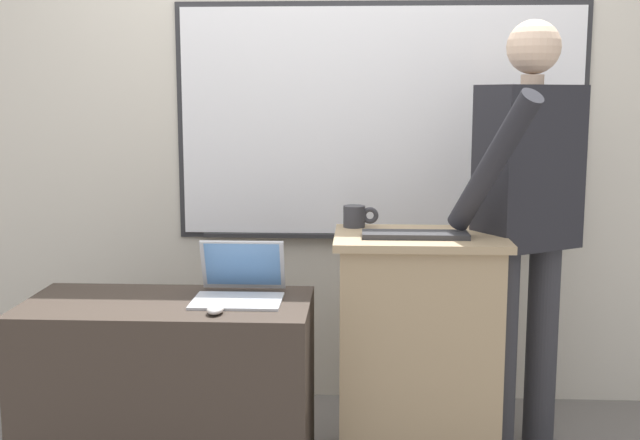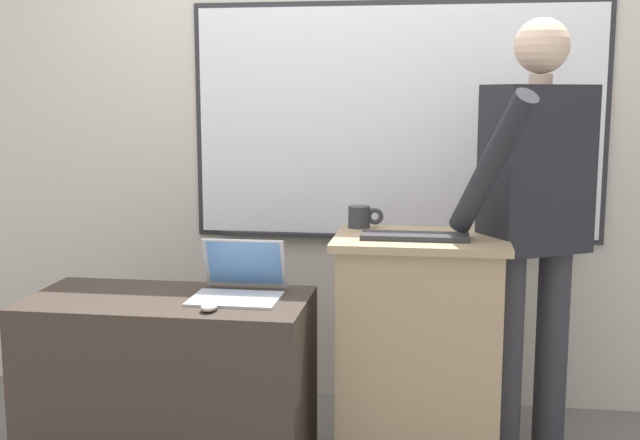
{
  "view_description": "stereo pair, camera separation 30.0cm",
  "coord_description": "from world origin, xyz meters",
  "px_view_note": "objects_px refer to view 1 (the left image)",
  "views": [
    {
      "loc": [
        0.2,
        -2.67,
        1.48
      ],
      "look_at": [
        0.05,
        0.37,
        1.0
      ],
      "focal_mm": 45.0,
      "sensor_mm": 36.0,
      "label": 1
    },
    {
      "loc": [
        0.5,
        -2.64,
        1.48
      ],
      "look_at": [
        0.05,
        0.37,
        1.0
      ],
      "focal_mm": 45.0,
      "sensor_mm": 36.0,
      "label": 2
    }
  ],
  "objects_px": {
    "computer_mouse_by_laptop": "(215,309)",
    "side_desk": "(170,391)",
    "wireless_keyboard": "(415,235)",
    "lectern_podium": "(417,350)",
    "person_presenter": "(528,209)",
    "coffee_mug": "(356,216)",
    "laptop": "(240,281)"
  },
  "relations": [
    {
      "from": "side_desk",
      "to": "person_presenter",
      "type": "height_order",
      "value": "person_presenter"
    },
    {
      "from": "laptop",
      "to": "computer_mouse_by_laptop",
      "type": "bearing_deg",
      "value": -102.04
    },
    {
      "from": "wireless_keyboard",
      "to": "coffee_mug",
      "type": "distance_m",
      "value": 0.32
    },
    {
      "from": "computer_mouse_by_laptop",
      "to": "coffee_mug",
      "type": "xyz_separation_m",
      "value": [
        0.5,
        0.52,
        0.26
      ]
    },
    {
      "from": "lectern_podium",
      "to": "coffee_mug",
      "type": "relative_size",
      "value": 6.51
    },
    {
      "from": "lectern_podium",
      "to": "wireless_keyboard",
      "type": "height_order",
      "value": "wireless_keyboard"
    },
    {
      "from": "computer_mouse_by_laptop",
      "to": "coffee_mug",
      "type": "distance_m",
      "value": 0.76
    },
    {
      "from": "lectern_podium",
      "to": "side_desk",
      "type": "relative_size",
      "value": 0.87
    },
    {
      "from": "lectern_podium",
      "to": "computer_mouse_by_laptop",
      "type": "distance_m",
      "value": 0.86
    },
    {
      "from": "lectern_podium",
      "to": "wireless_keyboard",
      "type": "bearing_deg",
      "value": -109.77
    },
    {
      "from": "side_desk",
      "to": "coffee_mug",
      "type": "height_order",
      "value": "coffee_mug"
    },
    {
      "from": "wireless_keyboard",
      "to": "laptop",
      "type": "bearing_deg",
      "value": -176.55
    },
    {
      "from": "laptop",
      "to": "side_desk",
      "type": "bearing_deg",
      "value": -162.2
    },
    {
      "from": "side_desk",
      "to": "laptop",
      "type": "height_order",
      "value": "laptop"
    },
    {
      "from": "person_presenter",
      "to": "laptop",
      "type": "bearing_deg",
      "value": 159.75
    },
    {
      "from": "computer_mouse_by_laptop",
      "to": "side_desk",
      "type": "bearing_deg",
      "value": 142.83
    },
    {
      "from": "coffee_mug",
      "to": "computer_mouse_by_laptop",
      "type": "bearing_deg",
      "value": -133.78
    },
    {
      "from": "coffee_mug",
      "to": "wireless_keyboard",
      "type": "bearing_deg",
      "value": -45.07
    },
    {
      "from": "side_desk",
      "to": "wireless_keyboard",
      "type": "xyz_separation_m",
      "value": [
        0.94,
        0.13,
        0.6
      ]
    },
    {
      "from": "side_desk",
      "to": "laptop",
      "type": "bearing_deg",
      "value": 17.8
    },
    {
      "from": "side_desk",
      "to": "person_presenter",
      "type": "relative_size",
      "value": 0.61
    },
    {
      "from": "coffee_mug",
      "to": "side_desk",
      "type": "bearing_deg",
      "value": -153.47
    },
    {
      "from": "person_presenter",
      "to": "lectern_podium",
      "type": "bearing_deg",
      "value": 164.57
    },
    {
      "from": "lectern_podium",
      "to": "computer_mouse_by_laptop",
      "type": "relative_size",
      "value": 9.41
    },
    {
      "from": "laptop",
      "to": "wireless_keyboard",
      "type": "xyz_separation_m",
      "value": [
        0.67,
        0.04,
        0.18
      ]
    },
    {
      "from": "side_desk",
      "to": "wireless_keyboard",
      "type": "height_order",
      "value": "wireless_keyboard"
    },
    {
      "from": "lectern_podium",
      "to": "person_presenter",
      "type": "bearing_deg",
      "value": 16.28
    },
    {
      "from": "side_desk",
      "to": "computer_mouse_by_laptop",
      "type": "height_order",
      "value": "computer_mouse_by_laptop"
    },
    {
      "from": "wireless_keyboard",
      "to": "lectern_podium",
      "type": "bearing_deg",
      "value": 70.23
    },
    {
      "from": "person_presenter",
      "to": "coffee_mug",
      "type": "distance_m",
      "value": 0.69
    },
    {
      "from": "laptop",
      "to": "computer_mouse_by_laptop",
      "type": "xyz_separation_m",
      "value": [
        -0.05,
        -0.25,
        -0.05
      ]
    },
    {
      "from": "lectern_podium",
      "to": "coffee_mug",
      "type": "height_order",
      "value": "coffee_mug"
    }
  ]
}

